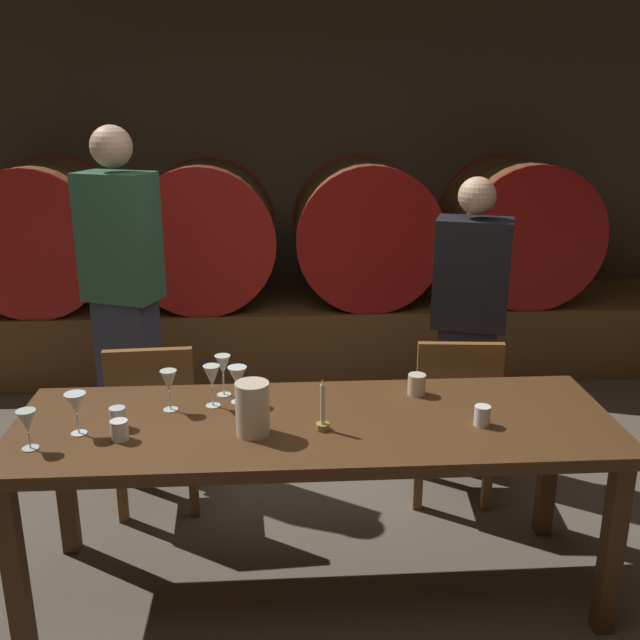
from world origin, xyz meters
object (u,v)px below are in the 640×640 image
Objects in this scene: guest_right at (469,326)px; candle_center at (323,416)px; wine_barrel_far_left at (47,235)px; cup_center_left at (119,430)px; dining_table at (315,438)px; wine_glass_center_right at (212,377)px; wine_glass_left at (76,405)px; wine_glass_far_right at (237,377)px; cup_far_left at (118,418)px; wine_barrel_center_left at (205,233)px; cup_center_right at (417,384)px; cup_far_right at (482,416)px; guest_left at (124,295)px; wine_barrel_center_right at (364,231)px; pitcher at (253,408)px; chair_left at (155,418)px; wine_glass_far_left at (27,423)px; wine_glass_center_left at (169,382)px; wine_barrel_far_right at (516,229)px; chair_right at (454,411)px; wine_glass_right at (223,367)px.

guest_right reaches higher than candle_center.
cup_center_left is at bearing -69.38° from wine_barrel_far_left.
wine_glass_center_right is (-0.41, 0.15, 0.20)m from dining_table.
dining_table is 14.34× the size of wine_glass_left.
cup_far_left is (-0.45, -0.21, -0.07)m from wine_glass_far_right.
candle_center is 1.34× the size of wine_glass_far_right.
wine_barrel_center_left is 13.35× the size of cup_center_left.
wine_barrel_center_left is at bearing 114.53° from cup_center_right.
wine_barrel_far_left reaches higher than wine_glass_far_right.
cup_far_right is at bearing -0.78° from wine_glass_left.
wine_barrel_center_right is at bearing -115.31° from guest_left.
chair_left is at bearing 123.35° from pitcher.
wine_barrel_center_right is 6.76× the size of wine_glass_far_left.
wine_glass_left is 0.16m from cup_far_left.
wine_barrel_center_left reaches higher than candle_center.
wine_barrel_center_right is 5.75× the size of wine_glass_center_right.
wine_glass_center_left is at bearing 31.23° from wine_glass_left.
guest_right is 0.90m from cup_center_right.
guest_right is at bearing -115.51° from wine_barrel_far_right.
cup_center_left is at bearing 33.20° from chair_right.
wine_glass_center_left is (0.16, -0.52, 0.40)m from chair_left.
wine_glass_center_left reaches higher than cup_far_left.
wine_glass_right reaches higher than chair_left.
pitcher is at bearing -9.17° from cup_far_left.
cup_far_right is (0.87, 0.02, -0.06)m from pitcher.
cup_center_right is at bearing -116.54° from wine_barrel_far_right.
pitcher is (-0.26, -0.02, 0.04)m from candle_center.
wine_glass_center_right is 1.99× the size of cup_center_right.
dining_table is 15.64× the size of wine_glass_far_left.
dining_table is 1.00m from chair_left.
candle_center reaches higher than cup_center_left.
dining_table is at bearing 4.13° from wine_glass_left.
wine_barrel_far_right reaches higher than pitcher.
wine_glass_far_left is at bearing -175.28° from candle_center.
wine_barrel_center_left reaches higher than cup_center_right.
wine_glass_right is 0.82m from cup_center_right.
candle_center is 2.75× the size of cup_center_left.
cup_far_right is (1.04, -0.24, -0.09)m from wine_glass_center_right.
guest_right reaches higher than wine_glass_far_left.
wine_barrel_center_right is 2.03m from chair_right.
guest_left is 12.25× the size of wine_glass_far_left.
wine_glass_right is at bearing 32.23° from wine_glass_left.
cup_far_right is (1.36, 0.04, 0.00)m from cup_center_left.
wine_glass_center_right is at bearing 150.67° from candle_center.
wine_glass_right is (-0.87, -2.33, -0.12)m from wine_barrel_center_right.
wine_barrel_center_left is at bearing 87.50° from cup_far_left.
cup_far_left is (-0.77, 0.07, -0.02)m from candle_center.
chair_right is at bearing 21.91° from wine_glass_center_left.
wine_glass_center_left is 0.96× the size of wine_glass_right.
wine_glass_far_left is at bearing -170.43° from dining_table.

